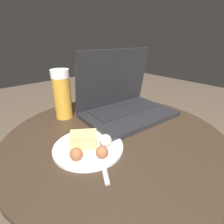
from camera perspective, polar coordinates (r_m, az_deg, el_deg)
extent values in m
cylinder|color=black|center=(0.78, 0.87, -23.31)|extent=(0.08, 0.08, 0.48)
cylinder|color=#38281C|center=(0.62, 1.01, -7.58)|extent=(0.75, 0.75, 0.02)
cube|color=#232326|center=(0.74, 5.53, -0.75)|extent=(0.38, 0.28, 0.02)
cube|color=black|center=(0.76, 3.70, 0.91)|extent=(0.29, 0.14, 0.00)
cube|color=#232326|center=(0.77, 0.66, 10.84)|extent=(0.37, 0.08, 0.25)
cube|color=silver|center=(0.77, 0.79, 10.77)|extent=(0.34, 0.06, 0.22)
cylinder|color=gold|center=(0.73, -15.81, 4.39)|extent=(0.07, 0.07, 0.17)
cylinder|color=white|center=(0.71, -16.70, 11.95)|extent=(0.07, 0.07, 0.03)
cylinder|color=white|center=(0.54, -7.70, -11.29)|extent=(0.21, 0.21, 0.01)
cube|color=#DBB775|center=(0.53, -9.24, -8.97)|extent=(0.09, 0.09, 0.04)
sphere|color=beige|center=(0.53, -2.16, -9.23)|extent=(0.04, 0.04, 0.04)
sphere|color=#9E5B38|center=(0.48, -3.29, -12.95)|extent=(0.03, 0.03, 0.03)
sphere|color=#9E5B38|center=(0.48, -11.64, -13.33)|extent=(0.03, 0.03, 0.03)
cube|color=#B2B2B7|center=(0.48, -2.84, -17.03)|extent=(0.08, 0.12, 0.00)
cube|color=#B2B2B7|center=(0.55, -4.29, -10.78)|extent=(0.05, 0.06, 0.00)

